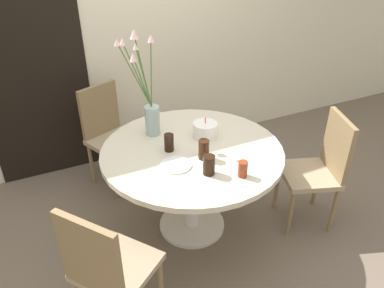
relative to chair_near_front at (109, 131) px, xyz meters
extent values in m
plane|color=#6B5B4C|center=(0.39, -0.90, -0.52)|extent=(16.00, 16.00, 0.00)
cube|color=beige|center=(0.39, 0.40, 0.78)|extent=(8.00, 0.05, 2.60)
cube|color=black|center=(-0.50, 0.37, 0.51)|extent=(0.90, 0.01, 2.05)
cylinder|color=beige|center=(0.39, -0.90, 0.19)|extent=(1.29, 1.29, 0.04)
cylinder|color=silver|center=(0.39, -0.90, -0.16)|extent=(0.12, 0.12, 0.65)
cylinder|color=silver|center=(0.39, -0.90, -0.50)|extent=(0.52, 0.52, 0.03)
cube|color=#9E896B|center=(0.03, -0.07, -0.08)|extent=(0.53, 0.53, 0.04)
cube|color=olive|center=(-0.04, 0.09, 0.17)|extent=(0.36, 0.18, 0.46)
cylinder|color=olive|center=(-0.06, -0.30, -0.31)|extent=(0.03, 0.03, 0.41)
cylinder|color=olive|center=(0.25, -0.16, -0.31)|extent=(0.03, 0.03, 0.41)
cylinder|color=olive|center=(-0.19, 0.02, -0.31)|extent=(0.03, 0.03, 0.41)
cylinder|color=olive|center=(0.12, 0.15, -0.31)|extent=(0.03, 0.03, 0.41)
cube|color=#9E896B|center=(-0.34, -1.44, -0.08)|extent=(0.56, 0.56, 0.04)
cube|color=olive|center=(-0.48, -1.55, 0.17)|extent=(0.26, 0.33, 0.46)
cylinder|color=olive|center=(-0.10, -1.48, -0.31)|extent=(0.03, 0.03, 0.41)
cylinder|color=olive|center=(-0.30, -1.20, -0.31)|extent=(0.03, 0.03, 0.41)
cube|color=#9E896B|center=(1.24, -1.20, -0.08)|extent=(0.51, 0.51, 0.04)
cube|color=olive|center=(1.41, -1.27, 0.17)|extent=(0.16, 0.37, 0.46)
cylinder|color=olive|center=(1.13, -0.99, -0.31)|extent=(0.03, 0.03, 0.41)
cylinder|color=olive|center=(1.02, -1.31, -0.31)|extent=(0.03, 0.03, 0.41)
cylinder|color=olive|center=(1.45, -1.10, -0.31)|extent=(0.03, 0.03, 0.41)
cylinder|color=olive|center=(1.34, -1.42, -0.31)|extent=(0.03, 0.03, 0.41)
cylinder|color=white|center=(0.55, -0.78, 0.26)|extent=(0.18, 0.18, 0.11)
cylinder|color=#E54C4C|center=(0.55, -0.78, 0.34)|extent=(0.01, 0.01, 0.04)
cylinder|color=#9EB2AD|center=(0.22, -0.58, 0.32)|extent=(0.11, 0.11, 0.22)
cylinder|color=#4C7538|center=(0.18, -0.56, 0.69)|extent=(0.09, 0.05, 0.53)
cone|color=beige|center=(0.14, -0.54, 0.96)|extent=(0.06, 0.06, 0.06)
cylinder|color=#4C7538|center=(0.12, -0.55, 0.67)|extent=(0.20, 0.07, 0.48)
cone|color=beige|center=(0.02, -0.52, 0.91)|extent=(0.04, 0.04, 0.04)
cylinder|color=#4C7538|center=(0.21, -0.62, 0.69)|extent=(0.01, 0.09, 0.52)
cone|color=beige|center=(0.21, -0.66, 0.95)|extent=(0.04, 0.04, 0.05)
cylinder|color=#4C7538|center=(0.17, -0.60, 0.67)|extent=(0.11, 0.05, 0.47)
cone|color=beige|center=(0.12, -0.62, 0.90)|extent=(0.04, 0.04, 0.04)
cylinder|color=#4C7538|center=(0.16, -0.60, 0.63)|extent=(0.13, 0.05, 0.40)
cone|color=beige|center=(0.10, -0.62, 0.83)|extent=(0.05, 0.05, 0.06)
cylinder|color=#4C7538|center=(0.14, -0.55, 0.67)|extent=(0.17, 0.06, 0.48)
cone|color=beige|center=(0.06, -0.53, 0.91)|extent=(0.04, 0.04, 0.05)
cylinder|color=white|center=(0.20, -1.05, 0.21)|extent=(0.21, 0.21, 0.01)
cylinder|color=#33190C|center=(0.41, -1.05, 0.28)|extent=(0.07, 0.07, 0.14)
cylinder|color=maroon|center=(0.53, -1.33, 0.26)|extent=(0.06, 0.06, 0.11)
cylinder|color=black|center=(0.35, -1.22, 0.27)|extent=(0.08, 0.08, 0.13)
cylinder|color=black|center=(0.23, -0.85, 0.27)|extent=(0.07, 0.07, 0.13)
camera|label=1|loc=(-0.58, -2.94, 1.59)|focal=35.00mm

